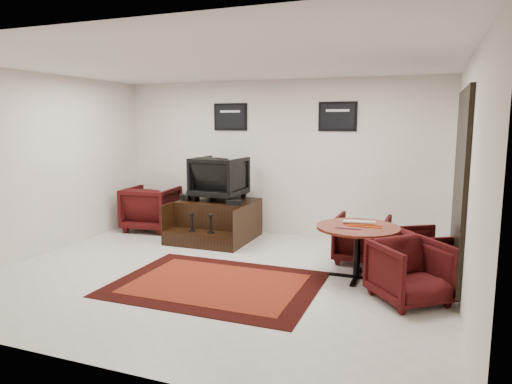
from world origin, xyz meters
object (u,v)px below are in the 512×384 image
at_px(shine_chair, 220,176).
at_px(table_chair_window, 424,251).
at_px(meeting_table, 358,233).
at_px(table_chair_corner, 411,269).
at_px(table_chair_back, 362,236).
at_px(armchair_side, 151,206).
at_px(shine_podium, 217,221).

distance_m(shine_chair, table_chair_window, 3.72).
xyz_separation_m(meeting_table, table_chair_window, (0.83, 0.32, -0.25)).
bearing_deg(meeting_table, table_chair_corner, -40.87).
bearing_deg(meeting_table, table_chair_back, 93.00).
bearing_deg(table_chair_window, table_chair_back, 30.84).
height_order(meeting_table, table_chair_corner, table_chair_corner).
bearing_deg(table_chair_back, armchair_side, -6.98).
distance_m(table_chair_back, table_chair_window, 0.98).
distance_m(armchair_side, meeting_table, 4.34).
relative_size(table_chair_window, table_chair_corner, 0.93).
bearing_deg(shine_podium, meeting_table, -25.29).
bearing_deg(table_chair_back, meeting_table, 94.79).
bearing_deg(shine_chair, armchair_side, 2.68).
xyz_separation_m(armchair_side, meeting_table, (4.10, -1.39, 0.16)).
height_order(shine_chair, table_chair_back, shine_chair).
xyz_separation_m(shine_podium, meeting_table, (2.65, -1.25, 0.31)).
bearing_deg(armchair_side, meeting_table, 155.19).
height_order(meeting_table, table_chair_window, table_chair_window).
bearing_deg(shine_podium, table_chair_back, -10.54).
relative_size(armchair_side, table_chair_back, 1.20).
relative_size(shine_chair, table_chair_window, 1.18).
height_order(shine_chair, table_chair_window, shine_chair).
bearing_deg(table_chair_corner, shine_chair, 110.49).
bearing_deg(table_chair_window, shine_chair, 40.90).
xyz_separation_m(shine_podium, table_chair_corner, (3.35, -1.85, 0.08)).
relative_size(armchair_side, table_chair_corner, 1.18).
bearing_deg(table_chair_corner, armchair_side, 118.70).
relative_size(table_chair_back, table_chair_window, 1.06).
height_order(table_chair_window, table_chair_corner, table_chair_corner).
bearing_deg(table_chair_window, meeting_table, 79.00).
xyz_separation_m(shine_podium, table_chair_back, (2.61, -0.49, 0.07)).
bearing_deg(meeting_table, table_chair_window, 20.97).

